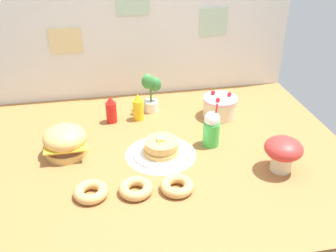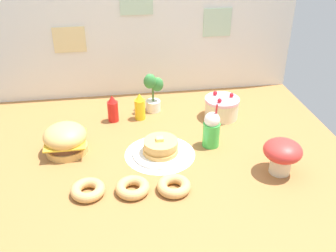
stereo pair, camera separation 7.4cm
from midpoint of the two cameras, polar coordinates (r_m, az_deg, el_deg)
name	(u,v)px [view 1 (the left image)]	position (r m, az deg, el deg)	size (l,w,h in m)	color
ground_plane	(157,154)	(2.40, -2.54, -4.26)	(2.42, 1.81, 0.02)	#9E6B38
back_wall	(137,36)	(3.00, -5.34, 13.18)	(2.42, 0.04, 0.95)	silver
doily_mat	(161,154)	(2.38, -1.98, -4.20)	(0.44, 0.44, 0.00)	white
burger	(65,141)	(2.43, -15.85, -2.21)	(0.26, 0.26, 0.19)	#DBA859
pancake_stack	(161,148)	(2.36, -1.92, -3.35)	(0.34, 0.34, 0.12)	white
layer_cake	(220,107)	(2.79, 6.94, 2.86)	(0.25, 0.25, 0.18)	beige
ketchup_bottle	(111,110)	(2.73, -9.20, 2.33)	(0.08, 0.08, 0.20)	red
mustard_bottle	(138,108)	(2.74, -5.21, 2.72)	(0.08, 0.08, 0.20)	yellow
cream_soda_cup	(212,129)	(2.43, 5.62, -0.41)	(0.11, 0.11, 0.30)	green
donut_pink_glaze	(91,192)	(2.10, -12.38, -9.50)	(0.18, 0.18, 0.06)	tan
donut_chocolate	(136,188)	(2.08, -5.83, -9.19)	(0.18, 0.18, 0.06)	tan
donut_vanilla	(177,186)	(2.09, 0.33, -8.86)	(0.18, 0.18, 0.06)	tan
potted_plant	(151,91)	(2.82, -3.36, 5.22)	(0.15, 0.12, 0.30)	white
mushroom_stool	(283,151)	(2.26, 15.83, -3.64)	(0.22, 0.22, 0.21)	beige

